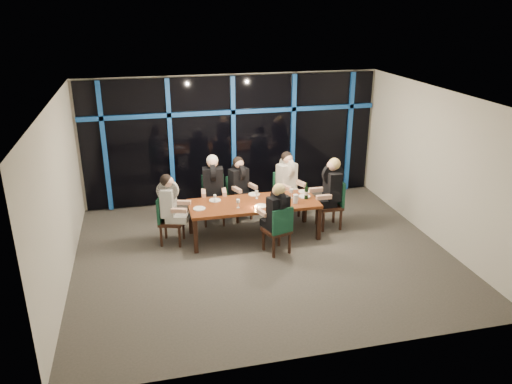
{
  "coord_description": "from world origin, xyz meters",
  "views": [
    {
      "loc": [
        -2.09,
        -8.22,
        4.54
      ],
      "look_at": [
        0.0,
        0.6,
        1.05
      ],
      "focal_mm": 35.0,
      "sensor_mm": 36.0,
      "label": 1
    }
  ],
  "objects_px": {
    "diner_far_mid": "(240,179)",
    "wine_bottle": "(306,193)",
    "diner_far_left": "(213,180)",
    "chair_end_right": "(334,201)",
    "diner_far_right": "(288,175)",
    "diner_end_right": "(331,183)",
    "diner_end_left": "(170,199)",
    "chair_far_right": "(285,191)",
    "chair_far_mid": "(238,195)",
    "chair_near_mid": "(279,228)",
    "chair_far_left": "(213,197)",
    "chair_end_left": "(167,217)",
    "dining_table": "(254,206)",
    "diner_near_mid": "(277,208)",
    "water_pitcher": "(295,199)"
  },
  "relations": [
    {
      "from": "diner_near_mid",
      "to": "chair_far_mid",
      "type": "bearing_deg",
      "value": -95.52
    },
    {
      "from": "wine_bottle",
      "to": "water_pitcher",
      "type": "bearing_deg",
      "value": -149.96
    },
    {
      "from": "dining_table",
      "to": "chair_end_left",
      "type": "relative_size",
      "value": 2.64
    },
    {
      "from": "chair_far_left",
      "to": "diner_far_left",
      "type": "height_order",
      "value": "diner_far_left"
    },
    {
      "from": "dining_table",
      "to": "chair_far_right",
      "type": "xyz_separation_m",
      "value": [
        0.93,
        0.93,
        -0.12
      ]
    },
    {
      "from": "diner_end_left",
      "to": "diner_far_left",
      "type": "bearing_deg",
      "value": -34.29
    },
    {
      "from": "diner_end_right",
      "to": "wine_bottle",
      "type": "height_order",
      "value": "diner_end_right"
    },
    {
      "from": "diner_end_right",
      "to": "wine_bottle",
      "type": "distance_m",
      "value": 0.59
    },
    {
      "from": "diner_far_left",
      "to": "diner_end_right",
      "type": "distance_m",
      "value": 2.47
    },
    {
      "from": "diner_far_left",
      "to": "chair_far_left",
      "type": "bearing_deg",
      "value": 90.0
    },
    {
      "from": "diner_far_right",
      "to": "diner_end_right",
      "type": "relative_size",
      "value": 0.97
    },
    {
      "from": "diner_end_right",
      "to": "dining_table",
      "type": "bearing_deg",
      "value": -87.84
    },
    {
      "from": "dining_table",
      "to": "chair_end_right",
      "type": "bearing_deg",
      "value": 2.23
    },
    {
      "from": "chair_end_left",
      "to": "diner_far_mid",
      "type": "distance_m",
      "value": 1.87
    },
    {
      "from": "chair_end_right",
      "to": "diner_far_right",
      "type": "distance_m",
      "value": 1.17
    },
    {
      "from": "diner_end_right",
      "to": "wine_bottle",
      "type": "xyz_separation_m",
      "value": [
        -0.57,
        -0.12,
        -0.11
      ]
    },
    {
      "from": "wine_bottle",
      "to": "dining_table",
      "type": "bearing_deg",
      "value": 177.03
    },
    {
      "from": "diner_end_left",
      "to": "diner_far_right",
      "type": "bearing_deg",
      "value": -56.17
    },
    {
      "from": "chair_far_mid",
      "to": "chair_near_mid",
      "type": "xyz_separation_m",
      "value": [
        0.42,
        -1.87,
        -0.0
      ]
    },
    {
      "from": "chair_end_right",
      "to": "diner_far_left",
      "type": "height_order",
      "value": "diner_far_left"
    },
    {
      "from": "water_pitcher",
      "to": "chair_end_right",
      "type": "bearing_deg",
      "value": 40.7
    },
    {
      "from": "diner_far_left",
      "to": "water_pitcher",
      "type": "bearing_deg",
      "value": -29.86
    },
    {
      "from": "diner_near_mid",
      "to": "water_pitcher",
      "type": "bearing_deg",
      "value": -152.26
    },
    {
      "from": "dining_table",
      "to": "water_pitcher",
      "type": "xyz_separation_m",
      "value": [
        0.81,
        -0.22,
        0.16
      ]
    },
    {
      "from": "dining_table",
      "to": "wine_bottle",
      "type": "xyz_separation_m",
      "value": [
        1.09,
        -0.06,
        0.2
      ]
    },
    {
      "from": "chair_far_left",
      "to": "water_pitcher",
      "type": "bearing_deg",
      "value": -32.2
    },
    {
      "from": "diner_end_left",
      "to": "wine_bottle",
      "type": "bearing_deg",
      "value": -75.53
    },
    {
      "from": "diner_end_left",
      "to": "wine_bottle",
      "type": "relative_size",
      "value": 2.72
    },
    {
      "from": "chair_far_left",
      "to": "chair_end_left",
      "type": "distance_m",
      "value": 1.33
    },
    {
      "from": "dining_table",
      "to": "diner_far_mid",
      "type": "distance_m",
      "value": 0.98
    },
    {
      "from": "diner_far_mid",
      "to": "diner_far_right",
      "type": "bearing_deg",
      "value": -26.09
    },
    {
      "from": "chair_far_right",
      "to": "chair_end_right",
      "type": "height_order",
      "value": "chair_end_right"
    },
    {
      "from": "chair_far_right",
      "to": "diner_far_left",
      "type": "distance_m",
      "value": 1.68
    },
    {
      "from": "diner_far_left",
      "to": "chair_end_right",
      "type": "bearing_deg",
      "value": -12.13
    },
    {
      "from": "dining_table",
      "to": "chair_near_mid",
      "type": "xyz_separation_m",
      "value": [
        0.3,
        -0.84,
        -0.14
      ]
    },
    {
      "from": "water_pitcher",
      "to": "diner_far_left",
      "type": "bearing_deg",
      "value": 168.33
    },
    {
      "from": "chair_end_left",
      "to": "diner_end_left",
      "type": "bearing_deg",
      "value": -90.0
    },
    {
      "from": "chair_end_left",
      "to": "chair_end_right",
      "type": "bearing_deg",
      "value": -73.24
    },
    {
      "from": "chair_end_right",
      "to": "wine_bottle",
      "type": "distance_m",
      "value": 0.73
    },
    {
      "from": "diner_far_right",
      "to": "wine_bottle",
      "type": "relative_size",
      "value": 2.8
    },
    {
      "from": "diner_end_right",
      "to": "water_pitcher",
      "type": "distance_m",
      "value": 0.91
    },
    {
      "from": "diner_near_mid",
      "to": "water_pitcher",
      "type": "height_order",
      "value": "diner_near_mid"
    },
    {
      "from": "diner_near_mid",
      "to": "diner_end_left",
      "type": "bearing_deg",
      "value": -42.04
    },
    {
      "from": "diner_far_mid",
      "to": "wine_bottle",
      "type": "relative_size",
      "value": 2.67
    },
    {
      "from": "chair_far_right",
      "to": "chair_end_left",
      "type": "height_order",
      "value": "chair_far_right"
    },
    {
      "from": "chair_far_mid",
      "to": "wine_bottle",
      "type": "bearing_deg",
      "value": -62.7
    },
    {
      "from": "diner_far_right",
      "to": "diner_end_left",
      "type": "height_order",
      "value": "diner_far_right"
    },
    {
      "from": "wine_bottle",
      "to": "diner_near_mid",
      "type": "bearing_deg",
      "value": -138.94
    },
    {
      "from": "chair_end_left",
      "to": "diner_far_mid",
      "type": "bearing_deg",
      "value": -45.37
    },
    {
      "from": "wine_bottle",
      "to": "chair_near_mid",
      "type": "bearing_deg",
      "value": -135.06
    }
  ]
}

